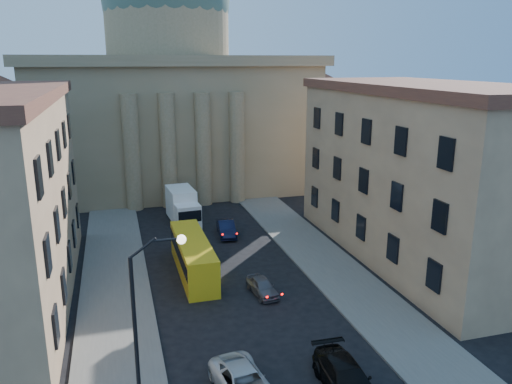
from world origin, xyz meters
TOP-DOWN VIEW (x-y plane):
  - sidewalk_left at (-8.50, 18.00)m, footprint 5.00×60.00m
  - sidewalk_right at (8.50, 18.00)m, footprint 5.00×60.00m
  - church at (0.00, 55.47)m, footprint 68.02×28.76m
  - building_right at (17.00, 22.00)m, footprint 11.60×26.60m
  - street_lamp at (-6.97, 8.00)m, footprint 2.62×0.44m
  - car_left_mid at (-2.39, 7.67)m, footprint 3.05×5.44m
  - car_right_mid at (2.68, 6.54)m, footprint 2.36×5.47m
  - car_right_far at (1.77, 18.33)m, footprint 1.84×3.74m
  - car_right_distant at (2.04, 31.33)m, footprint 1.94×4.52m
  - city_bus at (-2.44, 23.42)m, footprint 2.38×10.11m
  - box_truck at (-1.40, 36.53)m, footprint 2.94×6.47m

SIDE VIEW (x-z plane):
  - sidewalk_left at x=-8.50m, z-range 0.00..0.15m
  - sidewalk_right at x=8.50m, z-range 0.00..0.15m
  - car_right_far at x=1.77m, z-range 0.00..1.23m
  - car_left_mid at x=-2.39m, z-range 0.00..1.44m
  - car_right_distant at x=2.04m, z-range 0.00..1.45m
  - car_right_mid at x=2.68m, z-range 0.00..1.57m
  - city_bus at x=-2.44m, z-range 0.11..2.95m
  - box_truck at x=-1.40m, z-range -0.09..3.37m
  - street_lamp at x=-6.97m, z-range 0.87..9.70m
  - building_right at x=17.00m, z-range 0.07..14.77m
  - church at x=0.00m, z-range -6.42..30.18m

